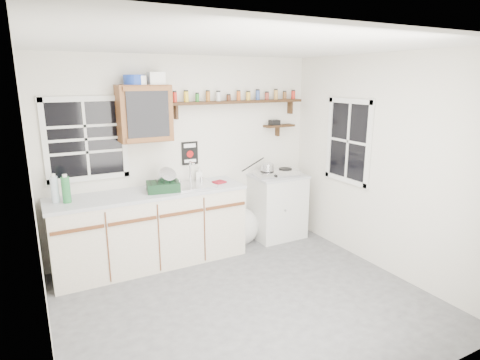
# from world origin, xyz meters

# --- Properties ---
(room) EXTENTS (3.64, 3.24, 2.54)m
(room) POSITION_xyz_m (0.00, 0.00, 1.25)
(room) COLOR #49494B
(room) RESTS_ON ground
(main_cabinet) EXTENTS (2.31, 0.63, 0.92)m
(main_cabinet) POSITION_xyz_m (-0.58, 1.30, 0.46)
(main_cabinet) COLOR #C0B6A0
(main_cabinet) RESTS_ON floor
(right_cabinet) EXTENTS (0.73, 0.57, 0.91)m
(right_cabinet) POSITION_xyz_m (1.25, 1.32, 0.46)
(right_cabinet) COLOR silver
(right_cabinet) RESTS_ON floor
(sink) EXTENTS (0.52, 0.44, 0.29)m
(sink) POSITION_xyz_m (-0.05, 1.30, 0.93)
(sink) COLOR silver
(sink) RESTS_ON main_cabinet
(upper_cabinet) EXTENTS (0.60, 0.32, 0.65)m
(upper_cabinet) POSITION_xyz_m (-0.55, 1.44, 1.82)
(upper_cabinet) COLOR brown
(upper_cabinet) RESTS_ON wall_back
(upper_cabinet_clutter) EXTENTS (0.47, 0.24, 0.14)m
(upper_cabinet_clutter) POSITION_xyz_m (-0.55, 1.44, 2.21)
(upper_cabinet_clutter) COLOR navy
(upper_cabinet_clutter) RESTS_ON upper_cabinet
(spice_shelf) EXTENTS (1.91, 0.18, 0.35)m
(spice_shelf) POSITION_xyz_m (0.73, 1.51, 1.94)
(spice_shelf) COLOR black
(spice_shelf) RESTS_ON wall_back
(secondary_shelf) EXTENTS (0.45, 0.16, 0.24)m
(secondary_shelf) POSITION_xyz_m (1.36, 1.52, 1.58)
(secondary_shelf) COLOR black
(secondary_shelf) RESTS_ON wall_back
(warning_sign) EXTENTS (0.22, 0.02, 0.30)m
(warning_sign) POSITION_xyz_m (0.05, 1.59, 1.28)
(warning_sign) COLOR black
(warning_sign) RESTS_ON wall_back
(window_back) EXTENTS (0.93, 0.03, 0.98)m
(window_back) POSITION_xyz_m (-1.20, 1.59, 1.55)
(window_back) COLOR black
(window_back) RESTS_ON wall_back
(window_right) EXTENTS (0.03, 0.78, 1.08)m
(window_right) POSITION_xyz_m (1.79, 0.55, 1.45)
(window_right) COLOR black
(window_right) RESTS_ON wall_back
(water_bottles) EXTENTS (0.19, 0.15, 0.32)m
(water_bottles) POSITION_xyz_m (-1.53, 1.32, 1.07)
(water_bottles) COLOR silver
(water_bottles) RESTS_ON main_cabinet
(dish_rack) EXTENTS (0.42, 0.35, 0.28)m
(dish_rack) POSITION_xyz_m (-0.42, 1.25, 1.01)
(dish_rack) COLOR black
(dish_rack) RESTS_ON main_cabinet
(soap_bottle) EXTENTS (0.11, 0.11, 0.18)m
(soap_bottle) POSITION_xyz_m (0.15, 1.52, 1.01)
(soap_bottle) COLOR silver
(soap_bottle) RESTS_ON main_cabinet
(rag) EXTENTS (0.18, 0.16, 0.02)m
(rag) POSITION_xyz_m (0.32, 1.28, 0.93)
(rag) COLOR maroon
(rag) RESTS_ON main_cabinet
(hotplate) EXTENTS (0.64, 0.39, 0.09)m
(hotplate) POSITION_xyz_m (1.21, 1.31, 0.95)
(hotplate) COLOR silver
(hotplate) RESTS_ON right_cabinet
(saucepan) EXTENTS (0.43, 0.19, 0.18)m
(saucepan) POSITION_xyz_m (1.05, 1.31, 1.04)
(saucepan) COLOR silver
(saucepan) RESTS_ON hotplate
(trash_bag) EXTENTS (0.46, 0.42, 0.53)m
(trash_bag) POSITION_xyz_m (0.70, 1.39, 0.23)
(trash_bag) COLOR silver
(trash_bag) RESTS_ON floor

